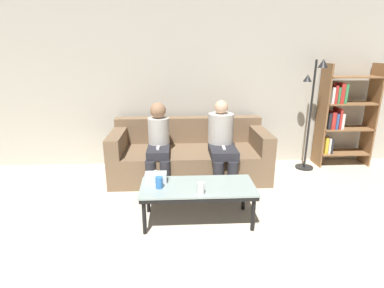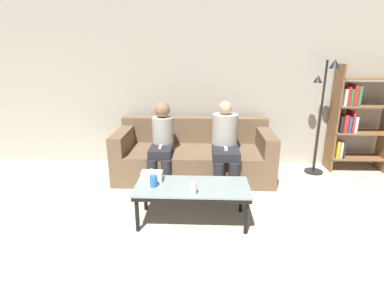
# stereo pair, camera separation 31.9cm
# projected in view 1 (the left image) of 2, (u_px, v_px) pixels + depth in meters

# --- Properties ---
(wall_back) EXTENTS (12.00, 0.06, 2.60)m
(wall_back) POSITION_uv_depth(u_px,v_px,m) (188.00, 79.00, 4.44)
(wall_back) COLOR #B7B2A3
(wall_back) RESTS_ON ground_plane
(couch) EXTENTS (2.13, 0.92, 0.77)m
(couch) POSITION_uv_depth(u_px,v_px,m) (190.00, 155.00, 4.23)
(couch) COLOR brown
(couch) RESTS_ON ground_plane
(coffee_table) EXTENTS (1.15, 0.52, 0.40)m
(coffee_table) POSITION_uv_depth(u_px,v_px,m) (198.00, 189.00, 3.03)
(coffee_table) COLOR #8C9E99
(coffee_table) RESTS_ON ground_plane
(cup_near_left) EXTENTS (0.07, 0.07, 0.11)m
(cup_near_left) POSITION_uv_depth(u_px,v_px,m) (201.00, 188.00, 2.83)
(cup_near_left) COLOR silver
(cup_near_left) RESTS_ON coffee_table
(cup_near_right) EXTENTS (0.07, 0.07, 0.12)m
(cup_near_right) POSITION_uv_depth(u_px,v_px,m) (159.00, 182.00, 2.95)
(cup_near_right) COLOR #3372BF
(cup_near_right) RESTS_ON coffee_table
(tissue_box) EXTENTS (0.22, 0.12, 0.13)m
(tissue_box) POSITION_uv_depth(u_px,v_px,m) (156.00, 177.00, 3.09)
(tissue_box) COLOR silver
(tissue_box) RESTS_ON coffee_table
(bookshelf) EXTENTS (0.79, 0.32, 1.54)m
(bookshelf) POSITION_uv_depth(u_px,v_px,m) (341.00, 115.00, 4.49)
(bookshelf) COLOR brown
(bookshelf) RESTS_ON ground_plane
(standing_lamp) EXTENTS (0.31, 0.26, 1.60)m
(standing_lamp) POSITION_uv_depth(u_px,v_px,m) (312.00, 104.00, 4.27)
(standing_lamp) COLOR black
(standing_lamp) RESTS_ON ground_plane
(seated_person_left_end) EXTENTS (0.31, 0.63, 1.06)m
(seated_person_left_end) POSITION_uv_depth(u_px,v_px,m) (158.00, 142.00, 3.91)
(seated_person_left_end) COLOR #28282D
(seated_person_left_end) RESTS_ON ground_plane
(seated_person_mid_left) EXTENTS (0.34, 0.72, 1.08)m
(seated_person_mid_left) POSITION_uv_depth(u_px,v_px,m) (222.00, 140.00, 3.95)
(seated_person_mid_left) COLOR #28282D
(seated_person_mid_left) RESTS_ON ground_plane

